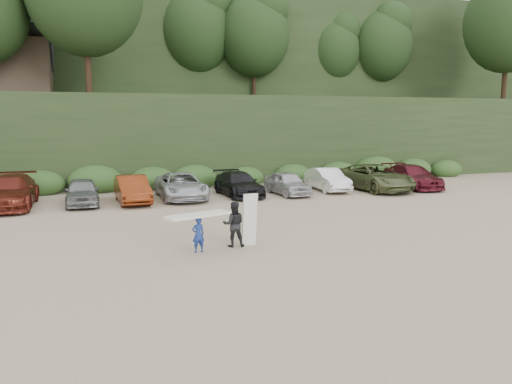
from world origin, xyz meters
name	(u,v)px	position (x,y,z in m)	size (l,w,h in m)	color
ground	(254,239)	(0.00, 0.00, 0.00)	(120.00, 120.00, 0.00)	tan
hillside_backdrop	(140,51)	(-0.26, 35.93, 11.22)	(90.00, 41.50, 28.00)	black
parked_cars	(169,187)	(-1.57, 9.97, 0.75)	(33.93, 6.33, 1.62)	#9C9B9F
child_surfer	(198,226)	(-2.34, -1.18, 0.90)	(2.29, 1.29, 1.32)	navy
adult_surfer	(235,224)	(-0.95, -0.80, 0.81)	(1.27, 0.75, 1.88)	black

